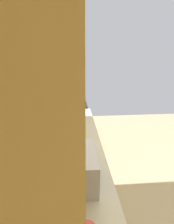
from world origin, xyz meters
The scene contains 7 objects.
ground_plane centered at (0.00, 0.00, 0.00)m, with size 6.95×6.95×0.00m, color tan.
wall_back centered at (0.00, 1.55, 1.41)m, with size 4.46×0.12×2.82m, color #EFC37A.
counter_run centered at (-0.36, 1.18, 0.46)m, with size 3.61×0.66×0.91m.
upper_cabinets centered at (-0.36, 1.33, 1.94)m, with size 2.61×0.32×0.69m.
oven_range centered at (1.76, 1.19, 0.47)m, with size 0.65×0.62×1.09m.
microwave centered at (-0.52, 1.19, 1.05)m, with size 0.48×0.41×0.28m.
kettle centered at (1.13, 1.12, 0.99)m, with size 0.17×0.13×0.18m.
Camera 1 is at (-1.92, 1.19, 2.02)m, focal length 31.77 mm.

